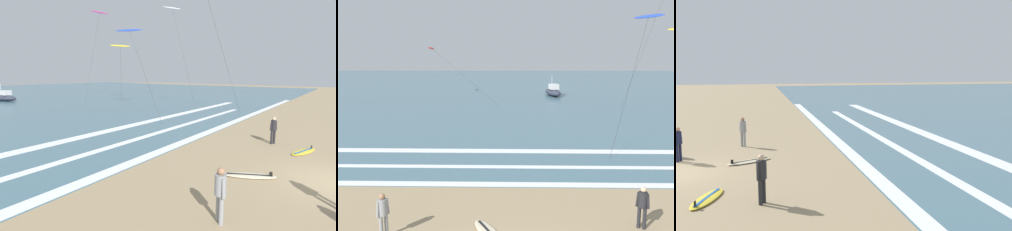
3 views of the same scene
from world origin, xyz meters
TOP-DOWN VIEW (x-y plane):
  - wave_foam_shoreline at (1.77, 7.81)m, footprint 59.13×0.66m
  - wave_foam_mid_break at (-1.54, 10.57)m, footprint 36.50×0.55m
  - wave_foam_outer_break at (-1.25, 13.84)m, footprint 48.81×0.93m
  - surfer_left_far at (4.30, 3.40)m, footprint 0.48×0.35m
  - surfer_right_near at (-4.89, 2.54)m, footprint 0.40×0.44m
  - surfboard_near_water at (3.53, 1.65)m, footprint 2.18×1.24m
  - surfboard_left_pile at (-1.27, 2.91)m, footprint 1.50×2.14m
  - kite_magenta_high_right at (16.16, 33.15)m, footprint 6.96×3.06m
  - kite_yellow_mid_center at (16.24, 28.77)m, footprint 3.24×1.98m
  - kite_white_far_left at (22.25, 23.41)m, footprint 6.75×8.39m
  - kite_blue_far_right at (9.83, 20.47)m, footprint 5.53×9.69m
  - offshore_boat at (4.89, 42.34)m, footprint 2.52×5.41m

SIDE VIEW (x-z plane):
  - wave_foam_shoreline at x=1.77m, z-range 0.01..0.02m
  - wave_foam_mid_break at x=-1.54m, z-range 0.01..0.02m
  - wave_foam_outer_break at x=-1.25m, z-range 0.01..0.02m
  - surfboard_near_water at x=3.53m, z-range -0.08..0.17m
  - surfboard_left_pile at x=-1.27m, z-range -0.08..0.17m
  - offshore_boat at x=4.89m, z-range -0.80..1.90m
  - surfer_left_far at x=4.30m, z-range 0.16..1.76m
  - surfer_right_near at x=-4.89m, z-range 0.16..1.76m
  - kite_yellow_mid_center at x=16.24m, z-range 3.99..12.46m
  - kite_blue_far_right at x=9.83m, z-range 4.26..13.34m
  - kite_magenta_high_right at x=16.16m, z-range 6.61..20.46m
  - kite_white_far_left at x=22.25m, z-range 6.82..21.12m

